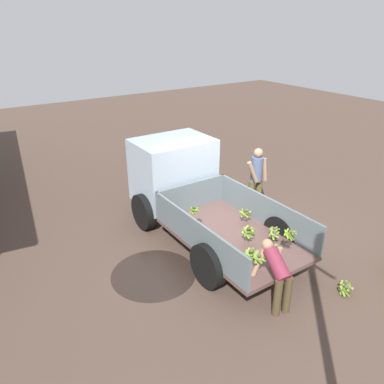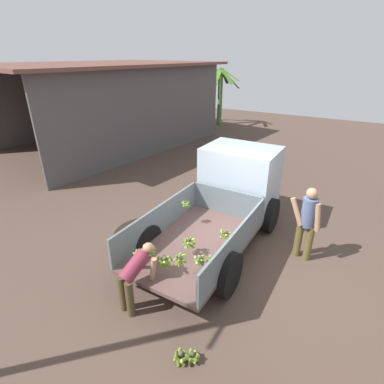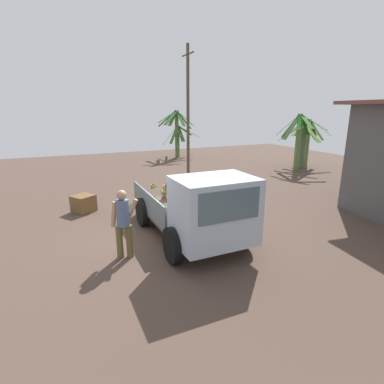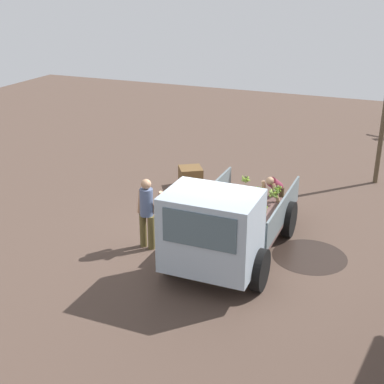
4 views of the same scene
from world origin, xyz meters
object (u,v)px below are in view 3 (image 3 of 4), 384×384
at_px(cargo_truck, 204,211).
at_px(person_worker_loading, 169,191).
at_px(utility_pole, 188,114).
at_px(wooden_crate_0, 84,203).
at_px(banana_bunch_on_ground_0, 127,208).
at_px(banana_bunch_on_ground_1, 131,206).
at_px(person_foreground_visitor, 123,221).

bearing_deg(cargo_truck, person_worker_loading, 174.61).
distance_m(utility_pole, wooden_crate_0, 6.47).
bearing_deg(banana_bunch_on_ground_0, banana_bunch_on_ground_1, 126.31).
height_order(utility_pole, person_worker_loading, utility_pole).
relative_size(cargo_truck, person_worker_loading, 3.95).
relative_size(banana_bunch_on_ground_1, wooden_crate_0, 0.37).
relative_size(cargo_truck, utility_pole, 0.73).
relative_size(cargo_truck, banana_bunch_on_ground_1, 18.72).
bearing_deg(banana_bunch_on_ground_1, person_foreground_visitor, -15.29).
distance_m(person_worker_loading, wooden_crate_0, 3.07).
height_order(banana_bunch_on_ground_1, wooden_crate_0, wooden_crate_0).
bearing_deg(cargo_truck, wooden_crate_0, -150.57).
bearing_deg(person_foreground_visitor, banana_bunch_on_ground_0, -3.49).
distance_m(utility_pole, banana_bunch_on_ground_0, 5.81).
bearing_deg(utility_pole, person_foreground_visitor, -35.09).
height_order(utility_pole, person_foreground_visitor, utility_pole).
height_order(banana_bunch_on_ground_0, banana_bunch_on_ground_1, banana_bunch_on_ground_1).
height_order(person_worker_loading, banana_bunch_on_ground_0, person_worker_loading).
bearing_deg(person_foreground_visitor, banana_bunch_on_ground_1, -5.26).
distance_m(utility_pole, person_foreground_visitor, 8.29).
bearing_deg(cargo_truck, utility_pole, 159.15).
relative_size(cargo_truck, banana_bunch_on_ground_0, 20.10).
distance_m(utility_pole, person_worker_loading, 4.95).
xyz_separation_m(cargo_truck, banana_bunch_on_ground_1, (-3.98, -0.98, -0.93)).
height_order(cargo_truck, person_foreground_visitor, cargo_truck).
xyz_separation_m(banana_bunch_on_ground_0, banana_bunch_on_ground_1, (-0.10, 0.14, 0.02)).
height_order(cargo_truck, utility_pole, utility_pole).
bearing_deg(person_worker_loading, banana_bunch_on_ground_1, -102.24).
bearing_deg(banana_bunch_on_ground_1, wooden_crate_0, -107.61).
bearing_deg(person_foreground_visitor, utility_pole, -25.06).
xyz_separation_m(cargo_truck, banana_bunch_on_ground_0, (-3.88, -1.12, -0.95)).
bearing_deg(cargo_truck, banana_bunch_on_ground_1, -166.32).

